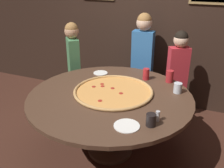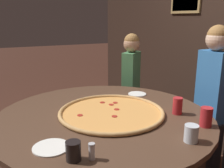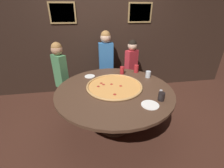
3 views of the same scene
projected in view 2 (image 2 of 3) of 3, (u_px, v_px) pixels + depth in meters
dining_table at (104, 127)px, 2.06m from camera, size 1.75×1.75×0.74m
giant_pizza at (111, 112)px, 2.04m from camera, size 0.87×0.87×0.03m
drink_cup_near_left at (206, 117)px, 1.79m from camera, size 0.09×0.09×0.14m
drink_cup_front_edge at (178, 106)px, 2.02m from camera, size 0.08×0.08×0.14m
drink_cup_far_right at (191, 133)px, 1.57m from camera, size 0.09×0.09×0.11m
drink_cup_centre_back at (73, 151)px, 1.37m from camera, size 0.09×0.09×0.11m
white_plate_left_side at (51, 147)px, 1.51m from camera, size 0.22×0.22×0.01m
white_plate_far_back at (137, 94)px, 2.55m from camera, size 0.18×0.18×0.01m
condiment_shaker at (92, 151)px, 1.38m from camera, size 0.04×0.04×0.10m
diner_far_right at (212, 89)px, 2.46m from camera, size 0.36×0.22×1.44m
diner_side_left at (131, 80)px, 3.10m from camera, size 0.30×0.33×1.32m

